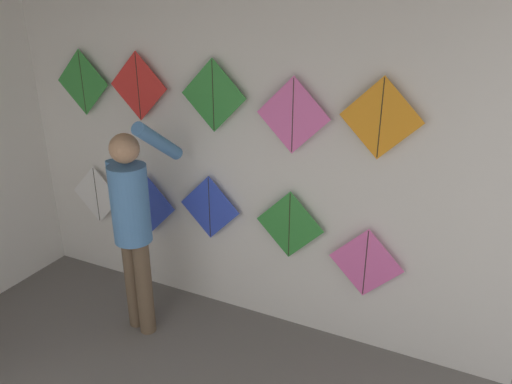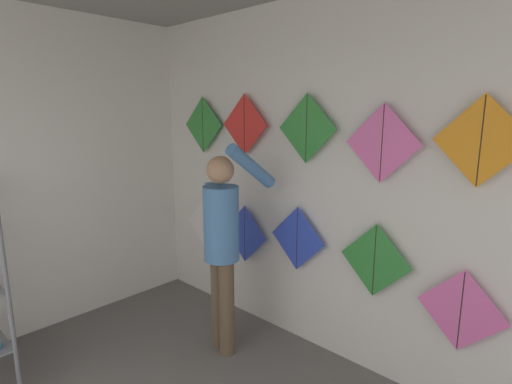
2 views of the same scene
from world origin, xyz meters
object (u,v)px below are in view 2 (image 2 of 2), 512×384
object	(u,v)px
kite_9	(481,141)
kite_8	(382,143)
kite_2	(297,239)
kite_3	(375,260)
kite_1	(245,234)
kite_6	(245,125)
shopkeeper	(223,237)
kite_0	(205,224)
kite_5	(203,125)
kite_7	(306,128)
kite_4	(461,311)

from	to	relation	value
kite_9	kite_8	bearing A→B (deg)	180.00
kite_2	kite_9	size ratio (longest dim) A/B	1.00
kite_3	kite_9	bearing A→B (deg)	0.00
kite_1	kite_6	xyz separation A→B (m)	(0.00, 0.00, 1.00)
kite_6	kite_9	size ratio (longest dim) A/B	1.00
shopkeeper	kite_0	distance (m)	0.98
kite_0	kite_8	distance (m)	2.09
kite_6	kite_8	xyz separation A→B (m)	(1.29, 0.00, -0.09)
kite_5	kite_2	bearing A→B (deg)	0.00
kite_0	kite_7	bearing A→B (deg)	0.00
shopkeeper	kite_8	distance (m)	1.39
kite_5	kite_7	xyz separation A→B (m)	(1.24, 0.00, 0.00)
kite_5	kite_9	xyz separation A→B (m)	(2.45, 0.00, -0.03)
kite_9	kite_6	bearing A→B (deg)	180.00
kite_0	kite_1	bearing A→B (deg)	0.00
shopkeeper	kite_7	world-z (taller)	kite_7
kite_1	kite_2	size ratio (longest dim) A/B	1.00
shopkeeper	kite_9	world-z (taller)	kite_9
kite_3	kite_5	world-z (taller)	kite_5
shopkeeper	kite_3	xyz separation A→B (m)	(1.04, 0.50, -0.06)
kite_1	kite_5	world-z (taller)	kite_5
kite_0	kite_8	size ratio (longest dim) A/B	1.00
kite_6	kite_9	bearing A→B (deg)	0.00
shopkeeper	kite_7	distance (m)	1.07
kite_5	kite_9	world-z (taller)	kite_5
kite_7	kite_1	bearing A→B (deg)	180.00
shopkeeper	kite_4	distance (m)	1.72
kite_7	kite_2	bearing A→B (deg)	180.00
kite_3	kite_7	xyz separation A→B (m)	(-0.62, 0.00, 0.91)
kite_1	kite_2	world-z (taller)	kite_2
kite_3	kite_6	xyz separation A→B (m)	(-1.29, 0.00, 0.92)
kite_4	kite_7	xyz separation A→B (m)	(-1.21, 0.00, 1.08)
shopkeeper	kite_7	bearing A→B (deg)	64.68
kite_3	kite_8	bearing A→B (deg)	0.00
kite_0	kite_9	world-z (taller)	kite_9
kite_2	kite_3	distance (m)	0.69
kite_1	kite_9	bearing A→B (deg)	0.00
kite_2	kite_8	bearing A→B (deg)	0.00
kite_3	kite_5	size ratio (longest dim) A/B	1.00
kite_8	kite_1	bearing A→B (deg)	180.00
kite_6	kite_0	bearing A→B (deg)	180.00
kite_9	shopkeeper	bearing A→B (deg)	-162.82
kite_0	kite_2	world-z (taller)	kite_2
kite_2	kite_5	world-z (taller)	kite_5
kite_3	kite_6	size ratio (longest dim) A/B	1.00
kite_8	kite_7	bearing A→B (deg)	180.00
kite_0	kite_4	distance (m)	2.46
shopkeeper	kite_8	world-z (taller)	kite_8
kite_1	kite_8	distance (m)	1.58
kite_4	kite_8	distance (m)	1.16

